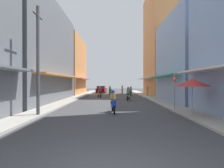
% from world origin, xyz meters
% --- Properties ---
extents(ground_plane, '(89.76, 89.76, 0.00)m').
position_xyz_m(ground_plane, '(0.00, 16.40, 0.00)').
color(ground_plane, '#424244').
extents(sidewalk_left, '(1.63, 48.80, 0.12)m').
position_xyz_m(sidewalk_left, '(-5.09, 16.40, 0.06)').
color(sidewalk_left, '#ADA89E').
rests_on(sidewalk_left, ground).
extents(sidewalk_right, '(1.63, 48.80, 0.12)m').
position_xyz_m(sidewalk_right, '(5.09, 16.40, 0.06)').
color(sidewalk_right, '#ADA89E').
rests_on(sidewalk_right, ground).
extents(building_left_mid, '(7.05, 13.82, 10.57)m').
position_xyz_m(building_left_mid, '(-8.89, 15.14, 5.28)').
color(building_left_mid, slate).
rests_on(building_left_mid, ground).
extents(building_left_far, '(7.05, 11.12, 10.24)m').
position_xyz_m(building_left_far, '(-8.89, 28.28, 5.11)').
color(building_left_far, '#D88C4C').
rests_on(building_left_far, ground).
extents(building_right_mid, '(7.05, 9.88, 9.32)m').
position_xyz_m(building_right_mid, '(8.89, 15.53, 4.66)').
color(building_right_mid, '#8CA5CC').
rests_on(building_right_mid, ground).
extents(building_right_far, '(7.05, 9.87, 17.57)m').
position_xyz_m(building_right_far, '(8.90, 25.77, 8.78)').
color(building_right_far, '#D88C4C').
rests_on(building_right_far, ground).
extents(motorbike_white, '(0.55, 1.81, 1.58)m').
position_xyz_m(motorbike_white, '(1.70, 29.61, 0.70)').
color(motorbike_white, black).
rests_on(motorbike_white, ground).
extents(motorbike_orange, '(0.75, 1.74, 1.58)m').
position_xyz_m(motorbike_orange, '(-1.93, 20.57, 0.70)').
color(motorbike_orange, black).
rests_on(motorbike_orange, ground).
extents(motorbike_silver, '(0.67, 1.77, 1.58)m').
position_xyz_m(motorbike_silver, '(1.80, 17.00, 0.70)').
color(motorbike_silver, black).
rests_on(motorbike_silver, ground).
extents(motorbike_black, '(0.55, 1.81, 1.58)m').
position_xyz_m(motorbike_black, '(2.64, 22.78, 0.70)').
color(motorbike_black, black).
rests_on(motorbike_black, ground).
extents(motorbike_green, '(0.61, 1.79, 1.58)m').
position_xyz_m(motorbike_green, '(-0.60, 26.76, 0.70)').
color(motorbike_green, black).
rests_on(motorbike_green, ground).
extents(motorbike_blue, '(0.55, 1.81, 1.58)m').
position_xyz_m(motorbike_blue, '(0.03, 8.23, 0.70)').
color(motorbike_blue, black).
rests_on(motorbike_blue, ground).
extents(parked_car, '(2.06, 4.22, 1.45)m').
position_xyz_m(parked_car, '(-2.47, 31.82, 0.74)').
color(parked_car, '#8C0000').
rests_on(parked_car, ground).
extents(pedestrian_foreground, '(0.34, 0.34, 1.57)m').
position_xyz_m(pedestrian_foreground, '(5.25, 23.03, 0.78)').
color(pedestrian_foreground, '#BF8C3F').
rests_on(pedestrian_foreground, ground).
extents(vendor_umbrella, '(2.05, 2.05, 2.29)m').
position_xyz_m(vendor_umbrella, '(4.71, 6.68, 2.06)').
color(vendor_umbrella, '#99999E').
rests_on(vendor_umbrella, ground).
extents(utility_pole, '(0.20, 1.20, 6.69)m').
position_xyz_m(utility_pole, '(-4.52, 6.83, 3.42)').
color(utility_pole, '#4C4C4F').
rests_on(utility_pole, ground).
extents(street_sign_no_entry, '(0.07, 0.60, 2.65)m').
position_xyz_m(street_sign_no_entry, '(4.42, 8.81, 1.72)').
color(street_sign_no_entry, gray).
rests_on(street_sign_no_entry, ground).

